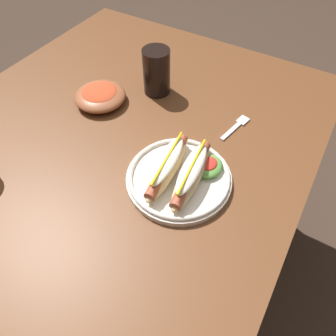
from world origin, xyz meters
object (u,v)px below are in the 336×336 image
hot_dog_plate (180,174)px  fork (236,126)px  soda_cup (157,72)px  side_bowl (100,95)px

hot_dog_plate → fork: 0.25m
hot_dog_plate → fork: (0.24, -0.04, -0.02)m
hot_dog_plate → soda_cup: 0.36m
soda_cup → side_bowl: 0.18m
soda_cup → side_bowl: bearing=138.7°
soda_cup → hot_dog_plate: bearing=-139.2°
hot_dog_plate → side_bowl: size_ratio=1.67×
fork → side_bowl: bearing=116.8°
fork → soda_cup: size_ratio=0.88×
side_bowl → hot_dog_plate: bearing=-111.5°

